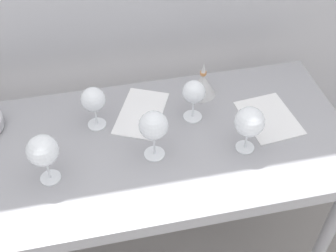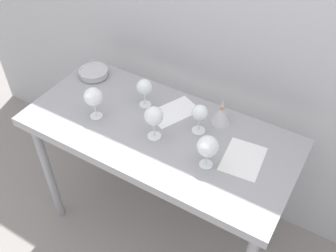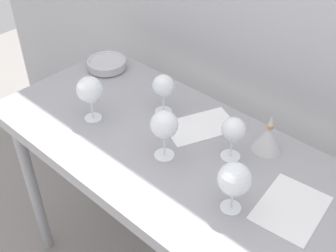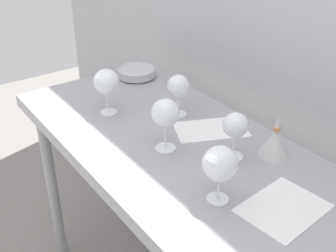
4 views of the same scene
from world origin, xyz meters
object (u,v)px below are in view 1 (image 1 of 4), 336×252
(wine_glass_near_left, at_px, (43,151))
(tasting_sheet_upper, at_px, (142,113))
(wine_glass_near_right, at_px, (249,123))
(wine_glass_near_center, at_px, (154,127))
(decanter_funnel, at_px, (202,84))
(tasting_sheet_lower, at_px, (269,118))
(wine_glass_far_left, at_px, (93,100))
(wine_glass_far_right, at_px, (194,93))

(wine_glass_near_left, bearing_deg, tasting_sheet_upper, 35.49)
(wine_glass_near_right, height_order, tasting_sheet_upper, wine_glass_near_right)
(wine_glass_near_left, relative_size, wine_glass_near_center, 0.99)
(wine_glass_near_right, height_order, decanter_funnel, wine_glass_near_right)
(wine_glass_near_left, xyz_separation_m, wine_glass_near_center, (0.34, 0.03, 0.00))
(wine_glass_near_right, distance_m, tasting_sheet_lower, 0.21)
(tasting_sheet_lower, bearing_deg, wine_glass_far_left, 165.18)
(decanter_funnel, bearing_deg, wine_glass_far_right, -119.59)
(wine_glass_near_left, relative_size, decanter_funnel, 1.23)
(wine_glass_near_center, height_order, wine_glass_far_right, wine_glass_near_center)
(wine_glass_far_left, distance_m, decanter_funnel, 0.42)
(wine_glass_far_left, relative_size, tasting_sheet_upper, 0.64)
(wine_glass_near_left, relative_size, tasting_sheet_lower, 0.78)
(decanter_funnel, bearing_deg, wine_glass_near_left, -152.81)
(wine_glass_near_left, bearing_deg, decanter_funnel, 27.19)
(tasting_sheet_upper, bearing_deg, wine_glass_near_left, -119.87)
(decanter_funnel, bearing_deg, wine_glass_near_right, -77.25)
(tasting_sheet_upper, bearing_deg, wine_glass_near_center, -63.15)
(wine_glass_near_right, distance_m, decanter_funnel, 0.32)
(wine_glass_far_left, xyz_separation_m, wine_glass_near_right, (0.48, -0.22, 0.00))
(tasting_sheet_lower, bearing_deg, wine_glass_near_center, -174.89)
(wine_glass_far_right, bearing_deg, wine_glass_far_left, 174.50)
(tasting_sheet_upper, height_order, decanter_funnel, decanter_funnel)
(tasting_sheet_lower, bearing_deg, wine_glass_near_right, -143.87)
(wine_glass_near_center, distance_m, tasting_sheet_lower, 0.46)
(wine_glass_near_left, bearing_deg, tasting_sheet_lower, 8.43)
(wine_glass_near_left, bearing_deg, wine_glass_far_left, 51.60)
(wine_glass_far_right, bearing_deg, decanter_funnel, 60.41)
(wine_glass_near_left, relative_size, wine_glass_far_right, 1.12)
(wine_glass_near_right, bearing_deg, tasting_sheet_lower, 42.05)
(tasting_sheet_upper, height_order, tasting_sheet_lower, same)
(wine_glass_near_right, relative_size, tasting_sheet_lower, 0.74)
(wine_glass_far_right, xyz_separation_m, tasting_sheet_lower, (0.27, -0.06, -0.11))
(wine_glass_far_left, xyz_separation_m, tasting_sheet_lower, (0.61, -0.10, -0.11))
(wine_glass_near_center, bearing_deg, wine_glass_far_right, 41.23)
(wine_glass_near_right, xyz_separation_m, wine_glass_far_right, (-0.13, 0.18, -0.00))
(wine_glass_near_left, xyz_separation_m, decanter_funnel, (0.57, 0.30, -0.08))
(wine_glass_near_center, distance_m, decanter_funnel, 0.36)
(tasting_sheet_upper, bearing_deg, wine_glass_far_left, -146.37)
(wine_glass_far_right, relative_size, decanter_funnel, 1.10)
(tasting_sheet_lower, height_order, decanter_funnel, decanter_funnel)
(wine_glass_near_right, xyz_separation_m, tasting_sheet_upper, (-0.31, 0.24, -0.12))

